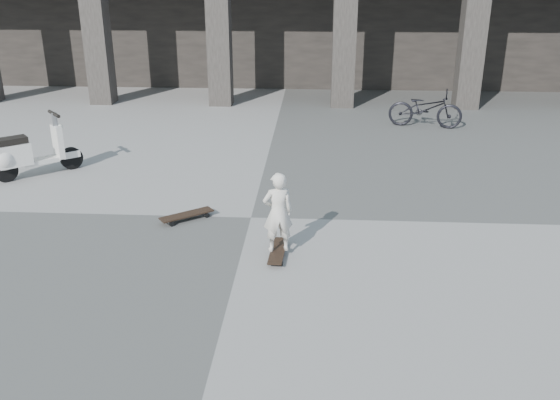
# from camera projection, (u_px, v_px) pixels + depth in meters

# --- Properties ---
(ground) EXTENTS (90.00, 90.00, 0.00)m
(ground) POSITION_uv_depth(u_px,v_px,m) (251.00, 218.00, 9.68)
(ground) COLOR #4A4A47
(ground) RESTS_ON ground
(longboard) EXTENTS (0.24, 0.87, 0.09)m
(longboard) POSITION_uv_depth(u_px,v_px,m) (278.00, 251.00, 8.39)
(longboard) COLOR black
(longboard) RESTS_ON ground
(skateboard_spare) EXTENTS (0.84, 0.72, 0.11)m
(skateboard_spare) POSITION_uv_depth(u_px,v_px,m) (187.00, 215.00, 9.57)
(skateboard_spare) COLOR black
(skateboard_spare) RESTS_ON ground
(child) EXTENTS (0.48, 0.38, 1.15)m
(child) POSITION_uv_depth(u_px,v_px,m) (278.00, 212.00, 8.17)
(child) COLOR beige
(child) RESTS_ON longboard
(scooter) EXTENTS (1.39, 1.26, 1.20)m
(scooter) POSITION_uv_depth(u_px,v_px,m) (22.00, 155.00, 11.33)
(scooter) COLOR black
(scooter) RESTS_ON ground
(bicycle) EXTENTS (1.92, 0.99, 0.96)m
(bicycle) POSITION_uv_depth(u_px,v_px,m) (425.00, 108.00, 15.01)
(bicycle) COLOR black
(bicycle) RESTS_ON ground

